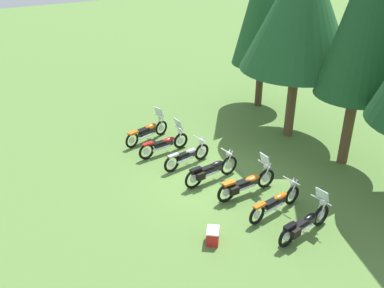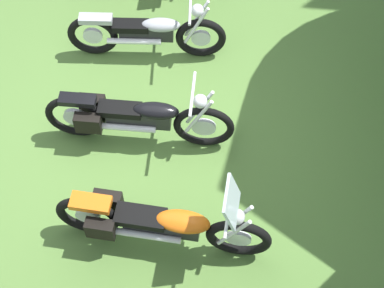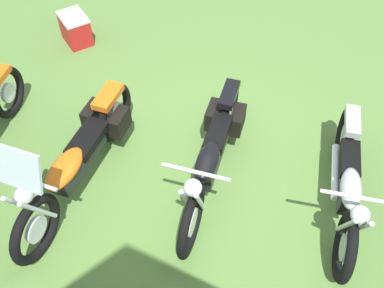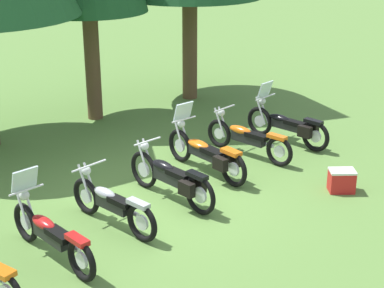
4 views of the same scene
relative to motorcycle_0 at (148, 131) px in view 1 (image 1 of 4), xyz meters
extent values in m
plane|color=#547A38|center=(4.00, 0.80, -0.47)|extent=(80.00, 80.00, 0.00)
torus|color=black|center=(-0.23, 0.75, -0.14)|extent=(0.28, 0.66, 0.66)
cylinder|color=silver|center=(-0.23, 0.75, -0.14)|extent=(0.12, 0.26, 0.26)
torus|color=black|center=(0.25, -0.82, -0.14)|extent=(0.28, 0.66, 0.66)
cylinder|color=silver|center=(0.25, -0.82, -0.14)|extent=(0.12, 0.26, 0.26)
cube|color=black|center=(0.01, -0.04, -0.02)|extent=(0.46, 0.85, 0.27)
ellipsoid|color=#D16014|center=(-0.06, 0.18, 0.14)|extent=(0.44, 0.64, 0.21)
cube|color=black|center=(0.07, -0.25, 0.11)|extent=(0.41, 0.60, 0.10)
cube|color=#D16014|center=(0.22, -0.75, 0.18)|extent=(0.33, 0.48, 0.08)
cylinder|color=silver|center=(-0.30, 0.67, 0.16)|extent=(0.14, 0.33, 0.65)
cylinder|color=silver|center=(-0.13, 0.72, 0.16)|extent=(0.14, 0.33, 0.65)
cylinder|color=silver|center=(-0.19, 0.61, 0.49)|extent=(0.63, 0.22, 0.04)
sphere|color=silver|center=(-0.22, 0.70, 0.37)|extent=(0.21, 0.21, 0.17)
cylinder|color=silver|center=(0.20, -0.17, -0.12)|extent=(0.31, 0.80, 0.08)
cube|color=silver|center=(-0.20, 0.63, 0.67)|extent=(0.47, 0.27, 0.39)
torus|color=black|center=(1.27, 0.91, -0.14)|extent=(0.17, 0.68, 0.67)
cylinder|color=silver|center=(1.27, 0.91, -0.14)|extent=(0.08, 0.26, 0.26)
torus|color=black|center=(1.44, -0.71, -0.14)|extent=(0.17, 0.68, 0.67)
cylinder|color=silver|center=(1.44, -0.71, -0.14)|extent=(0.08, 0.26, 0.26)
cube|color=black|center=(1.36, 0.10, -0.04)|extent=(0.27, 0.82, 0.21)
ellipsoid|color=#B21919|center=(1.33, 0.32, 0.09)|extent=(0.29, 0.59, 0.17)
cube|color=black|center=(1.38, -0.12, 0.06)|extent=(0.27, 0.56, 0.10)
cube|color=#B21919|center=(1.43, -0.63, 0.18)|extent=(0.21, 0.46, 0.08)
cylinder|color=silver|center=(1.21, 0.84, 0.16)|extent=(0.08, 0.34, 0.65)
cylinder|color=silver|center=(1.35, 0.85, 0.16)|extent=(0.08, 0.34, 0.65)
cylinder|color=silver|center=(1.29, 0.77, 0.50)|extent=(0.61, 0.10, 0.04)
sphere|color=silver|center=(1.28, 0.86, 0.38)|extent=(0.19, 0.19, 0.17)
cylinder|color=silver|center=(1.49, -0.07, -0.12)|extent=(0.16, 0.81, 0.08)
cube|color=silver|center=(1.29, 0.79, 0.68)|extent=(0.45, 0.20, 0.39)
torus|color=black|center=(2.54, 1.16, -0.13)|extent=(0.21, 0.69, 0.69)
cylinder|color=silver|center=(2.54, 1.16, -0.13)|extent=(0.09, 0.27, 0.26)
torus|color=black|center=(2.78, -0.28, -0.13)|extent=(0.21, 0.69, 0.69)
cylinder|color=silver|center=(2.78, -0.28, -0.13)|extent=(0.09, 0.27, 0.26)
cube|color=black|center=(2.66, 0.44, -0.03)|extent=(0.29, 0.74, 0.22)
ellipsoid|color=#9EA0A8|center=(2.63, 0.64, 0.10)|extent=(0.29, 0.54, 0.17)
cube|color=black|center=(2.69, 0.24, 0.07)|extent=(0.28, 0.51, 0.10)
cube|color=#9EA0A8|center=(2.77, -0.20, 0.19)|extent=(0.23, 0.46, 0.08)
cylinder|color=silver|center=(2.49, 1.09, 0.17)|extent=(0.10, 0.34, 0.65)
cylinder|color=silver|center=(2.61, 1.12, 0.17)|extent=(0.10, 0.34, 0.65)
cylinder|color=silver|center=(2.56, 1.03, 0.50)|extent=(0.74, 0.16, 0.04)
sphere|color=silver|center=(2.55, 1.11, 0.38)|extent=(0.20, 0.20, 0.17)
cylinder|color=silver|center=(2.79, 0.30, -0.11)|extent=(0.20, 0.73, 0.08)
torus|color=black|center=(3.98, 1.48, -0.10)|extent=(0.17, 0.75, 0.75)
cylinder|color=silver|center=(3.98, 1.48, -0.10)|extent=(0.08, 0.30, 0.30)
torus|color=black|center=(4.15, -0.10, -0.10)|extent=(0.17, 0.75, 0.75)
cylinder|color=silver|center=(4.15, -0.10, -0.10)|extent=(0.08, 0.30, 0.30)
cube|color=black|center=(4.07, 0.69, 0.01)|extent=(0.26, 0.80, 0.25)
ellipsoid|color=black|center=(4.04, 0.90, 0.16)|extent=(0.28, 0.58, 0.19)
cube|color=black|center=(4.09, 0.47, 0.13)|extent=(0.26, 0.54, 0.10)
cube|color=black|center=(4.14, -0.02, 0.26)|extent=(0.21, 0.45, 0.08)
cylinder|color=silver|center=(3.92, 1.41, 0.20)|extent=(0.08, 0.34, 0.65)
cylinder|color=silver|center=(4.06, 1.42, 0.20)|extent=(0.08, 0.34, 0.65)
cylinder|color=silver|center=(4.00, 1.34, 0.54)|extent=(0.64, 0.10, 0.04)
sphere|color=silver|center=(3.99, 1.43, 0.42)|extent=(0.19, 0.19, 0.17)
cylinder|color=silver|center=(4.20, 0.52, -0.08)|extent=(0.16, 0.79, 0.08)
cube|color=black|center=(3.98, 0.08, 0.00)|extent=(0.17, 0.33, 0.26)
cube|color=black|center=(4.27, 0.11, 0.00)|extent=(0.17, 0.33, 0.26)
torus|color=black|center=(5.35, 2.12, -0.11)|extent=(0.13, 0.73, 0.73)
cylinder|color=silver|center=(5.35, 2.12, -0.11)|extent=(0.06, 0.28, 0.28)
torus|color=black|center=(5.41, 0.43, -0.11)|extent=(0.13, 0.73, 0.73)
cylinder|color=silver|center=(5.41, 0.43, -0.11)|extent=(0.06, 0.28, 0.28)
cube|color=black|center=(5.38, 1.27, -0.02)|extent=(0.25, 0.85, 0.20)
ellipsoid|color=#D16014|center=(5.37, 1.51, 0.10)|extent=(0.30, 0.61, 0.16)
cube|color=black|center=(5.39, 1.04, 0.07)|extent=(0.28, 0.57, 0.10)
cube|color=#D16014|center=(5.41, 0.51, 0.23)|extent=(0.22, 0.45, 0.08)
cylinder|color=silver|center=(5.27, 2.06, 0.19)|extent=(0.06, 0.34, 0.65)
cylinder|color=silver|center=(5.44, 2.06, 0.19)|extent=(0.06, 0.34, 0.65)
cylinder|color=silver|center=(5.36, 1.98, 0.52)|extent=(0.63, 0.06, 0.04)
sphere|color=silver|center=(5.35, 2.07, 0.40)|extent=(0.18, 0.18, 0.17)
cylinder|color=silver|center=(5.53, 1.09, -0.09)|extent=(0.11, 0.84, 0.08)
cube|color=silver|center=(5.36, 2.00, 0.70)|extent=(0.45, 0.17, 0.39)
cube|color=black|center=(5.23, 0.62, -0.01)|extent=(0.15, 0.32, 0.26)
cube|color=black|center=(5.58, 0.63, -0.01)|extent=(0.15, 0.32, 0.26)
torus|color=black|center=(6.58, 2.25, -0.14)|extent=(0.21, 0.68, 0.67)
cylinder|color=silver|center=(6.58, 2.25, -0.14)|extent=(0.09, 0.26, 0.26)
torus|color=black|center=(6.86, 0.60, -0.14)|extent=(0.21, 0.68, 0.67)
cylinder|color=silver|center=(6.86, 0.60, -0.14)|extent=(0.09, 0.26, 0.26)
cube|color=black|center=(6.72, 1.42, -0.04)|extent=(0.32, 0.85, 0.22)
ellipsoid|color=#D16014|center=(6.68, 1.65, 0.09)|extent=(0.32, 0.62, 0.17)
cube|color=black|center=(6.76, 1.20, 0.06)|extent=(0.30, 0.58, 0.10)
cube|color=#D16014|center=(6.85, 0.68, 0.17)|extent=(0.24, 0.46, 0.08)
cylinder|color=silver|center=(6.52, 2.18, 0.16)|extent=(0.10, 0.34, 0.65)
cylinder|color=silver|center=(6.65, 2.20, 0.16)|extent=(0.10, 0.34, 0.65)
cylinder|color=silver|center=(6.60, 2.11, 0.49)|extent=(0.69, 0.16, 0.04)
sphere|color=silver|center=(6.58, 2.20, 0.37)|extent=(0.20, 0.20, 0.17)
cylinder|color=silver|center=(6.86, 1.26, -0.12)|extent=(0.22, 0.83, 0.08)
torus|color=black|center=(7.87, 2.27, -0.12)|extent=(0.22, 0.72, 0.72)
cylinder|color=silver|center=(7.87, 2.27, -0.12)|extent=(0.09, 0.28, 0.28)
torus|color=black|center=(8.13, 0.72, -0.12)|extent=(0.22, 0.72, 0.72)
cylinder|color=silver|center=(8.13, 0.72, -0.12)|extent=(0.09, 0.28, 0.28)
cube|color=black|center=(8.00, 1.49, -0.03)|extent=(0.30, 0.80, 0.20)
ellipsoid|color=black|center=(7.97, 1.71, 0.10)|extent=(0.31, 0.58, 0.16)
cube|color=black|center=(8.04, 1.28, 0.07)|extent=(0.29, 0.55, 0.10)
cube|color=black|center=(8.12, 0.80, 0.22)|extent=(0.23, 0.46, 0.08)
cylinder|color=silver|center=(7.82, 2.20, 0.18)|extent=(0.10, 0.34, 0.65)
cylinder|color=silver|center=(7.95, 2.22, 0.18)|extent=(0.10, 0.34, 0.65)
cylinder|color=silver|center=(7.90, 2.13, 0.52)|extent=(0.74, 0.16, 0.04)
sphere|color=silver|center=(7.88, 2.22, 0.40)|extent=(0.20, 0.20, 0.17)
cylinder|color=silver|center=(8.14, 1.34, -0.10)|extent=(0.21, 0.78, 0.08)
cube|color=silver|center=(7.89, 2.15, 0.70)|extent=(0.46, 0.22, 0.39)
cube|color=black|center=(7.96, 0.89, -0.02)|extent=(0.19, 0.34, 0.26)
cube|color=black|center=(8.24, 0.94, -0.02)|extent=(0.19, 0.34, 0.26)
cylinder|color=#4C3823|center=(-0.92, 6.53, 0.63)|extent=(0.35, 0.35, 2.21)
cylinder|color=brown|center=(2.45, 5.62, 1.03)|extent=(0.40, 0.40, 3.00)
cone|color=#1E5128|center=(2.45, 5.62, 4.95)|extent=(4.57, 4.57, 4.84)
cylinder|color=brown|center=(5.36, 5.88, 0.92)|extent=(0.39, 0.39, 2.79)
cone|color=#194723|center=(5.36, 5.88, 5.39)|extent=(2.93, 2.93, 6.14)
cube|color=red|center=(6.93, -1.04, -0.27)|extent=(0.60, 0.57, 0.41)
cube|color=silver|center=(6.93, -1.04, -0.05)|extent=(0.61, 0.58, 0.04)
camera|label=1|loc=(15.30, -6.45, 7.95)|focal=40.45mm
camera|label=2|loc=(8.17, 2.16, 6.12)|focal=57.83mm
camera|label=3|loc=(3.12, 3.55, 3.69)|focal=41.41mm
camera|label=4|loc=(-2.08, -7.93, 4.71)|focal=57.75mm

